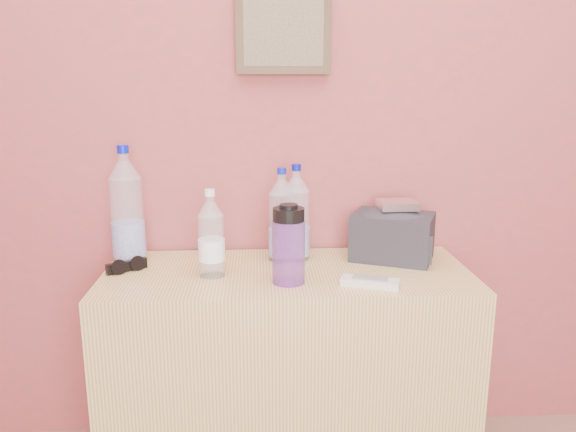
{
  "coord_description": "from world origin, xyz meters",
  "views": [
    {
      "loc": [
        -0.18,
        0.13,
        1.25
      ],
      "look_at": [
        -0.1,
        1.71,
        0.87
      ],
      "focal_mm": 35.0,
      "sensor_mm": 36.0,
      "label": 1
    }
  ],
  "objects_px": {
    "dresser": "(287,374)",
    "toiletry_bag": "(393,234)",
    "pet_large_c": "(296,218)",
    "nalgene_bottle": "(289,245)",
    "foil_packet": "(397,205)",
    "pet_small": "(211,238)",
    "pet_large_b": "(282,220)",
    "pet_large_a": "(127,211)",
    "ac_remote": "(370,282)",
    "sunglasses": "(127,266)"
  },
  "relations": [
    {
      "from": "pet_large_b",
      "to": "foil_packet",
      "type": "xyz_separation_m",
      "value": [
        0.37,
        -0.02,
        0.05
      ]
    },
    {
      "from": "pet_large_b",
      "to": "sunglasses",
      "type": "xyz_separation_m",
      "value": [
        -0.47,
        -0.09,
        -0.12
      ]
    },
    {
      "from": "pet_small",
      "to": "foil_packet",
      "type": "distance_m",
      "value": 0.6
    },
    {
      "from": "toiletry_bag",
      "to": "foil_packet",
      "type": "height_order",
      "value": "foil_packet"
    },
    {
      "from": "pet_small",
      "to": "toiletry_bag",
      "type": "relative_size",
      "value": 1.05
    },
    {
      "from": "pet_large_b",
      "to": "sunglasses",
      "type": "height_order",
      "value": "pet_large_b"
    },
    {
      "from": "pet_large_c",
      "to": "dresser",
      "type": "bearing_deg",
      "value": -106.34
    },
    {
      "from": "dresser",
      "to": "pet_large_a",
      "type": "xyz_separation_m",
      "value": [
        -0.5,
        0.13,
        0.51
      ]
    },
    {
      "from": "pet_small",
      "to": "ac_remote",
      "type": "distance_m",
      "value": 0.47
    },
    {
      "from": "nalgene_bottle",
      "to": "pet_small",
      "type": "bearing_deg",
      "value": 162.19
    },
    {
      "from": "dresser",
      "to": "pet_small",
      "type": "height_order",
      "value": "pet_small"
    },
    {
      "from": "pet_small",
      "to": "pet_large_b",
      "type": "bearing_deg",
      "value": 33.95
    },
    {
      "from": "toiletry_bag",
      "to": "pet_large_b",
      "type": "bearing_deg",
      "value": -158.25
    },
    {
      "from": "pet_large_a",
      "to": "pet_small",
      "type": "relative_size",
      "value": 1.43
    },
    {
      "from": "pet_large_b",
      "to": "pet_large_c",
      "type": "relative_size",
      "value": 0.97
    },
    {
      "from": "dresser",
      "to": "toiletry_bag",
      "type": "xyz_separation_m",
      "value": [
        0.35,
        0.1,
        0.43
      ]
    },
    {
      "from": "nalgene_bottle",
      "to": "ac_remote",
      "type": "relative_size",
      "value": 1.41
    },
    {
      "from": "pet_large_c",
      "to": "pet_small",
      "type": "bearing_deg",
      "value": -149.75
    },
    {
      "from": "pet_small",
      "to": "toiletry_bag",
      "type": "xyz_separation_m",
      "value": [
        0.57,
        0.13,
        -0.03
      ]
    },
    {
      "from": "dresser",
      "to": "pet_small",
      "type": "relative_size",
      "value": 4.27
    },
    {
      "from": "pet_large_a",
      "to": "pet_large_c",
      "type": "bearing_deg",
      "value": -0.73
    },
    {
      "from": "pet_large_a",
      "to": "toiletry_bag",
      "type": "height_order",
      "value": "pet_large_a"
    },
    {
      "from": "sunglasses",
      "to": "ac_remote",
      "type": "relative_size",
      "value": 0.78
    },
    {
      "from": "pet_small",
      "to": "toiletry_bag",
      "type": "bearing_deg",
      "value": 13.18
    },
    {
      "from": "pet_large_a",
      "to": "sunglasses",
      "type": "xyz_separation_m",
      "value": [
        0.01,
        -0.11,
        -0.15
      ]
    },
    {
      "from": "pet_large_a",
      "to": "toiletry_bag",
      "type": "xyz_separation_m",
      "value": [
        0.84,
        -0.02,
        -0.08
      ]
    },
    {
      "from": "foil_packet",
      "to": "pet_large_c",
      "type": "bearing_deg",
      "value": 175.74
    },
    {
      "from": "nalgene_bottle",
      "to": "foil_packet",
      "type": "distance_m",
      "value": 0.41
    },
    {
      "from": "pet_large_c",
      "to": "sunglasses",
      "type": "relative_size",
      "value": 2.45
    },
    {
      "from": "pet_small",
      "to": "foil_packet",
      "type": "xyz_separation_m",
      "value": [
        0.58,
        0.13,
        0.07
      ]
    },
    {
      "from": "pet_large_a",
      "to": "toiletry_bag",
      "type": "bearing_deg",
      "value": -1.68
    },
    {
      "from": "pet_large_c",
      "to": "nalgene_bottle",
      "type": "distance_m",
      "value": 0.23
    },
    {
      "from": "pet_large_b",
      "to": "foil_packet",
      "type": "bearing_deg",
      "value": -2.47
    },
    {
      "from": "pet_large_c",
      "to": "sunglasses",
      "type": "distance_m",
      "value": 0.54
    },
    {
      "from": "pet_large_a",
      "to": "ac_remote",
      "type": "bearing_deg",
      "value": -20.55
    },
    {
      "from": "nalgene_bottle",
      "to": "foil_packet",
      "type": "bearing_deg",
      "value": 29.11
    },
    {
      "from": "foil_packet",
      "to": "sunglasses",
      "type": "bearing_deg",
      "value": -174.91
    },
    {
      "from": "pet_small",
      "to": "nalgene_bottle",
      "type": "xyz_separation_m",
      "value": [
        0.22,
        -0.07,
        -0.0
      ]
    },
    {
      "from": "ac_remote",
      "to": "nalgene_bottle",
      "type": "bearing_deg",
      "value": -171.58
    },
    {
      "from": "sunglasses",
      "to": "foil_packet",
      "type": "bearing_deg",
      "value": -30.08
    },
    {
      "from": "sunglasses",
      "to": "foil_packet",
      "type": "relative_size",
      "value": 1.06
    },
    {
      "from": "pet_large_b",
      "to": "sunglasses",
      "type": "bearing_deg",
      "value": -169.17
    },
    {
      "from": "pet_large_b",
      "to": "nalgene_bottle",
      "type": "bearing_deg",
      "value": -87.43
    },
    {
      "from": "pet_large_c",
      "to": "nalgene_bottle",
      "type": "xyz_separation_m",
      "value": [
        -0.04,
        -0.22,
        -0.02
      ]
    },
    {
      "from": "pet_large_c",
      "to": "ac_remote",
      "type": "bearing_deg",
      "value": -54.35
    },
    {
      "from": "sunglasses",
      "to": "nalgene_bottle",
      "type": "bearing_deg",
      "value": -49.52
    },
    {
      "from": "dresser",
      "to": "toiletry_bag",
      "type": "bearing_deg",
      "value": 16.46
    },
    {
      "from": "dresser",
      "to": "pet_large_b",
      "type": "relative_size",
      "value": 3.7
    },
    {
      "from": "nalgene_bottle",
      "to": "toiletry_bag",
      "type": "relative_size",
      "value": 0.92
    },
    {
      "from": "pet_large_a",
      "to": "foil_packet",
      "type": "distance_m",
      "value": 0.85
    }
  ]
}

